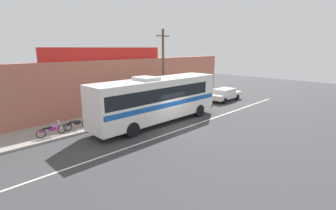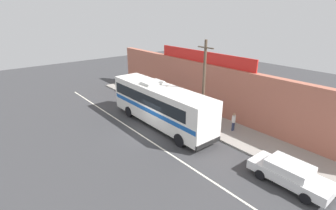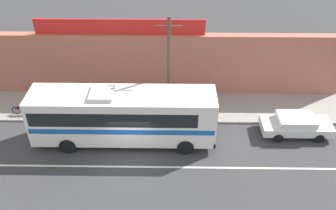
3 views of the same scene
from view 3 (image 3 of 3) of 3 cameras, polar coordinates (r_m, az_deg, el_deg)
name	(u,v)px [view 3 (image 3 of 3)]	position (r m, az deg, el deg)	size (l,w,h in m)	color
ground_plane	(130,157)	(22.21, -6.04, -8.30)	(70.00, 70.00, 0.00)	#3A3A3D
sidewalk_slab	(137,107)	(26.15, -4.91, -0.28)	(30.00, 3.60, 0.14)	gray
storefront_facade	(138,64)	(26.71, -4.76, 6.48)	(30.00, 0.70, 4.80)	#B26651
storefront_billboard	(119,27)	(25.56, -7.75, 12.26)	(11.92, 0.12, 1.10)	red
road_center_stripe	(129,167)	(21.64, -6.26, -9.76)	(30.00, 0.14, 0.01)	silver
intercity_bus	(122,115)	(22.16, -7.36, -1.52)	(11.32, 2.64, 3.78)	white
parked_car	(296,124)	(24.78, 19.73, -2.94)	(4.55, 1.91, 1.37)	silver
utility_pole	(169,70)	(22.82, 0.17, 5.66)	(1.60, 0.22, 7.35)	brown
motorcycle_green	(25,109)	(26.92, -21.86, -0.60)	(1.97, 0.56, 0.94)	black
motorcycle_orange	(51,108)	(26.40, -18.15, -0.44)	(1.94, 0.56, 0.94)	black
pedestrian_by_curb	(152,97)	(25.35, -2.57, 1.35)	(0.30, 0.48, 1.63)	navy
pedestrian_near_shop	(198,94)	(25.76, 4.80, 1.74)	(0.30, 0.48, 1.56)	navy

